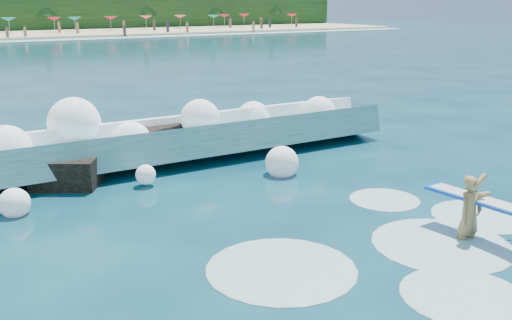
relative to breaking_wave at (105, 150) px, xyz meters
name	(u,v)px	position (x,y,z in m)	size (l,w,h in m)	color
ground	(244,254)	(0.48, -7.19, -0.56)	(200.00, 200.00, 0.00)	#07293A
breaking_wave	(105,150)	(0.00, 0.00, 0.00)	(18.65, 2.88, 1.61)	teal
rock_cluster	(46,166)	(-1.75, -0.28, -0.15)	(7.95, 3.22, 1.29)	black
surfer_with_board	(472,212)	(4.75, -9.04, 0.05)	(0.94, 2.86, 1.66)	#A3804C
wave_spray	(96,137)	(-0.30, -0.20, 0.46)	(15.83, 4.97, 2.22)	white
surf_foam	(413,247)	(3.54, -8.67, -0.56)	(9.45, 6.19, 0.14)	silver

